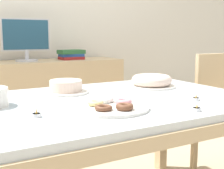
{
  "coord_description": "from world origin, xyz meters",
  "views": [
    {
      "loc": [
        -0.79,
        -1.44,
        1.08
      ],
      "look_at": [
        0.06,
        0.09,
        0.8
      ],
      "focal_mm": 50.0,
      "sensor_mm": 36.0,
      "label": 1
    }
  ],
  "objects_px": {
    "cake_golden_bundt": "(152,81)",
    "tealight_near_cakes": "(37,115)",
    "cake_chocolate_round": "(66,87)",
    "pastry_platter": "(111,106)",
    "computer_monitor": "(26,40)",
    "tealight_left_edge": "(196,99)",
    "tealight_centre": "(197,109)",
    "book_stack": "(71,55)"
  },
  "relations": [
    {
      "from": "book_stack",
      "to": "tealight_centre",
      "type": "bearing_deg",
      "value": -93.9
    },
    {
      "from": "cake_golden_bundt",
      "to": "tealight_near_cakes",
      "type": "relative_size",
      "value": 7.91
    },
    {
      "from": "tealight_left_edge",
      "to": "tealight_centre",
      "type": "xyz_separation_m",
      "value": [
        -0.16,
        -0.17,
        0.0
      ]
    },
    {
      "from": "tealight_near_cakes",
      "to": "tealight_left_edge",
      "type": "relative_size",
      "value": 1.0
    },
    {
      "from": "book_stack",
      "to": "pastry_platter",
      "type": "bearing_deg",
      "value": -105.48
    },
    {
      "from": "cake_golden_bundt",
      "to": "tealight_centre",
      "type": "bearing_deg",
      "value": -108.83
    },
    {
      "from": "book_stack",
      "to": "cake_golden_bundt",
      "type": "bearing_deg",
      "value": -85.42
    },
    {
      "from": "book_stack",
      "to": "pastry_platter",
      "type": "height_order",
      "value": "book_stack"
    },
    {
      "from": "cake_chocolate_round",
      "to": "pastry_platter",
      "type": "height_order",
      "value": "cake_chocolate_round"
    },
    {
      "from": "pastry_platter",
      "to": "tealight_centre",
      "type": "xyz_separation_m",
      "value": [
        0.32,
        -0.22,
        -0.0
      ]
    },
    {
      "from": "tealight_near_cakes",
      "to": "tealight_centre",
      "type": "relative_size",
      "value": 1.0
    },
    {
      "from": "tealight_near_cakes",
      "to": "computer_monitor",
      "type": "bearing_deg",
      "value": 77.12
    },
    {
      "from": "computer_monitor",
      "to": "cake_chocolate_round",
      "type": "bearing_deg",
      "value": -92.75
    },
    {
      "from": "cake_chocolate_round",
      "to": "tealight_centre",
      "type": "height_order",
      "value": "cake_chocolate_round"
    },
    {
      "from": "computer_monitor",
      "to": "tealight_near_cakes",
      "type": "xyz_separation_m",
      "value": [
        -0.35,
        -1.55,
        -0.28
      ]
    },
    {
      "from": "computer_monitor",
      "to": "book_stack",
      "type": "xyz_separation_m",
      "value": [
        0.42,
        0.0,
        -0.14
      ]
    },
    {
      "from": "cake_golden_bundt",
      "to": "book_stack",
      "type": "bearing_deg",
      "value": 94.58
    },
    {
      "from": "book_stack",
      "to": "cake_chocolate_round",
      "type": "xyz_separation_m",
      "value": [
        -0.48,
        -1.1,
        -0.12
      ]
    },
    {
      "from": "tealight_near_cakes",
      "to": "tealight_left_edge",
      "type": "height_order",
      "value": "same"
    },
    {
      "from": "computer_monitor",
      "to": "tealight_left_edge",
      "type": "bearing_deg",
      "value": -74.23
    },
    {
      "from": "computer_monitor",
      "to": "tealight_left_edge",
      "type": "distance_m",
      "value": 1.72
    },
    {
      "from": "book_stack",
      "to": "pastry_platter",
      "type": "distance_m",
      "value": 1.65
    },
    {
      "from": "pastry_platter",
      "to": "tealight_centre",
      "type": "height_order",
      "value": "pastry_platter"
    },
    {
      "from": "book_stack",
      "to": "tealight_left_edge",
      "type": "relative_size",
      "value": 6.07
    },
    {
      "from": "cake_chocolate_round",
      "to": "pastry_platter",
      "type": "xyz_separation_m",
      "value": [
        0.04,
        -0.48,
        -0.02
      ]
    },
    {
      "from": "cake_golden_bundt",
      "to": "tealight_left_edge",
      "type": "bearing_deg",
      "value": -96.98
    },
    {
      "from": "tealight_centre",
      "to": "pastry_platter",
      "type": "bearing_deg",
      "value": 144.97
    },
    {
      "from": "pastry_platter",
      "to": "tealight_near_cakes",
      "type": "relative_size",
      "value": 8.81
    },
    {
      "from": "computer_monitor",
      "to": "tealight_left_edge",
      "type": "height_order",
      "value": "computer_monitor"
    },
    {
      "from": "tealight_left_edge",
      "to": "tealight_near_cakes",
      "type": "bearing_deg",
      "value": 174.35
    },
    {
      "from": "pastry_platter",
      "to": "tealight_left_edge",
      "type": "bearing_deg",
      "value": -6.26
    },
    {
      "from": "book_stack",
      "to": "tealight_centre",
      "type": "relative_size",
      "value": 6.07
    },
    {
      "from": "computer_monitor",
      "to": "book_stack",
      "type": "bearing_deg",
      "value": 0.19
    },
    {
      "from": "computer_monitor",
      "to": "cake_golden_bundt",
      "type": "distance_m",
      "value": 1.3
    },
    {
      "from": "book_stack",
      "to": "cake_golden_bundt",
      "type": "distance_m",
      "value": 1.18
    },
    {
      "from": "tealight_left_edge",
      "to": "tealight_centre",
      "type": "bearing_deg",
      "value": -133.32
    },
    {
      "from": "computer_monitor",
      "to": "tealight_centre",
      "type": "bearing_deg",
      "value": -80.5
    },
    {
      "from": "book_stack",
      "to": "tealight_left_edge",
      "type": "bearing_deg",
      "value": -88.72
    },
    {
      "from": "book_stack",
      "to": "computer_monitor",
      "type": "bearing_deg",
      "value": -179.81
    },
    {
      "from": "computer_monitor",
      "to": "pastry_platter",
      "type": "height_order",
      "value": "computer_monitor"
    },
    {
      "from": "cake_chocolate_round",
      "to": "tealight_centre",
      "type": "xyz_separation_m",
      "value": [
        0.35,
        -0.7,
        -0.02
      ]
    },
    {
      "from": "tealight_near_cakes",
      "to": "tealight_left_edge",
      "type": "bearing_deg",
      "value": -5.65
    }
  ]
}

